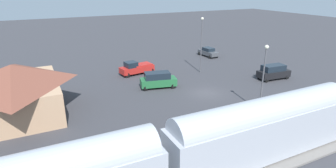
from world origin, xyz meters
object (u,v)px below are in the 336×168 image
at_px(light_pole_near_platform, 264,71).
at_px(light_pole_lot_center, 202,39).
at_px(pickup_red, 136,68).
at_px(station_building, 15,89).
at_px(passenger_train, 164,155).
at_px(sedan_charcoal, 208,52).
at_px(pedestrian_on_platform, 296,101).
at_px(suv_green, 158,80).
at_px(suv_black, 273,72).

relative_size(light_pole_near_platform, light_pole_lot_center, 0.86).
bearing_deg(pickup_red, station_building, 115.44).
relative_size(passenger_train, sedan_charcoal, 7.46).
bearing_deg(pickup_red, light_pole_lot_center, -111.26).
height_order(pedestrian_on_platform, light_pole_near_platform, light_pole_near_platform).
xyz_separation_m(pedestrian_on_platform, light_pole_lot_center, (17.39, 1.37, 4.16)).
bearing_deg(suv_green, passenger_train, 156.62).
height_order(passenger_train, pickup_red, passenger_train).
bearing_deg(light_pole_lot_center, sedan_charcoal, -40.84).
xyz_separation_m(passenger_train, light_pole_lot_center, (22.18, -17.22, 2.58)).
bearing_deg(light_pole_lot_center, passenger_train, 142.16).
xyz_separation_m(station_building, sedan_charcoal, (12.52, -33.50, -2.06)).
height_order(pickup_red, suv_green, suv_green).
distance_m(pedestrian_on_platform, suv_black, 11.60).
height_order(passenger_train, suv_green, passenger_train).
bearing_deg(light_pole_near_platform, suv_black, -52.68).
distance_m(passenger_train, light_pole_near_platform, 16.78).
bearing_deg(suv_black, suv_green, 75.58).
bearing_deg(suv_black, sedan_charcoal, 2.53).
height_order(pedestrian_on_platform, light_pole_lot_center, light_pole_lot_center).
height_order(station_building, pedestrian_on_platform, station_building).
distance_m(suv_black, light_pole_lot_center, 11.92).
distance_m(pedestrian_on_platform, pickup_red, 23.82).
bearing_deg(light_pole_lot_center, pedestrian_on_platform, -175.51).
bearing_deg(passenger_train, light_pole_near_platform, -65.93).
xyz_separation_m(passenger_train, suv_black, (14.36, -25.14, -1.71)).
bearing_deg(light_pole_near_platform, pedestrian_on_platform, -120.84).
height_order(suv_green, light_pole_near_platform, light_pole_near_platform).
relative_size(pickup_red, light_pole_lot_center, 0.64).
bearing_deg(station_building, suv_black, -96.07).
distance_m(passenger_train, suv_green, 20.49).
relative_size(station_building, pedestrian_on_platform, 7.00).
distance_m(station_building, sedan_charcoal, 35.82).
distance_m(passenger_train, suv_black, 29.01).
relative_size(passenger_train, light_pole_near_platform, 4.56).
xyz_separation_m(passenger_train, pedestrian_on_platform, (4.79, -18.59, -1.58)).
xyz_separation_m(pickup_red, light_pole_lot_center, (-3.75, -9.63, 4.41)).
relative_size(suv_black, light_pole_near_platform, 0.67).
height_order(pedestrian_on_platform, suv_green, suv_green).
height_order(passenger_train, station_building, station_building).
xyz_separation_m(station_building, suv_black, (-3.64, -34.21, -1.79)).
xyz_separation_m(pedestrian_on_platform, light_pole_near_platform, (2.01, 3.37, 3.50)).
xyz_separation_m(pickup_red, suv_green, (-7.18, -0.51, 0.12)).
bearing_deg(suv_black, pedestrian_on_platform, 145.59).
relative_size(suv_black, light_pole_lot_center, 0.57).
xyz_separation_m(passenger_train, sedan_charcoal, (30.51, -24.43, -1.98)).
relative_size(sedan_charcoal, light_pole_lot_center, 0.53).
relative_size(suv_black, sedan_charcoal, 1.09).
bearing_deg(suv_green, pickup_red, 4.08).
bearing_deg(pedestrian_on_platform, suv_green, 36.92).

